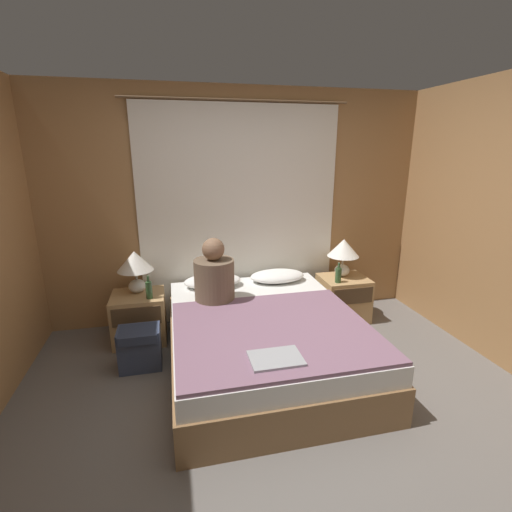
{
  "coord_description": "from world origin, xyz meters",
  "views": [
    {
      "loc": [
        -0.73,
        -2.1,
        1.88
      ],
      "look_at": [
        0.0,
        1.07,
        0.93
      ],
      "focal_mm": 26.0,
      "sensor_mm": 36.0,
      "label": 1
    }
  ],
  "objects_px": {
    "bed": "(264,340)",
    "pillow_left": "(213,281)",
    "person_left_in_bed": "(214,277)",
    "laptop_on_bed": "(276,358)",
    "pillow_right": "(277,276)",
    "beer_bottle_on_right_stand": "(338,275)",
    "nightstand_left": "(139,317)",
    "nightstand_right": "(343,298)",
    "lamp_right": "(343,251)",
    "backpack_on_floor": "(140,346)",
    "lamp_left": "(135,264)",
    "beer_bottle_on_left_stand": "(149,289)"
  },
  "relations": [
    {
      "from": "nightstand_left",
      "to": "beer_bottle_on_right_stand",
      "type": "bearing_deg",
      "value": -3.3
    },
    {
      "from": "lamp_right",
      "to": "nightstand_right",
      "type": "bearing_deg",
      "value": -90.0
    },
    {
      "from": "nightstand_right",
      "to": "pillow_right",
      "type": "bearing_deg",
      "value": 173.59
    },
    {
      "from": "lamp_left",
      "to": "nightstand_right",
      "type": "bearing_deg",
      "value": -1.8
    },
    {
      "from": "bed",
      "to": "lamp_left",
      "type": "height_order",
      "value": "lamp_left"
    },
    {
      "from": "laptop_on_bed",
      "to": "lamp_right",
      "type": "bearing_deg",
      "value": 51.62
    },
    {
      "from": "nightstand_right",
      "to": "lamp_right",
      "type": "xyz_separation_m",
      "value": [
        0.0,
        0.07,
        0.54
      ]
    },
    {
      "from": "beer_bottle_on_left_stand",
      "to": "nightstand_right",
      "type": "bearing_deg",
      "value": 3.28
    },
    {
      "from": "bed",
      "to": "pillow_left",
      "type": "height_order",
      "value": "pillow_left"
    },
    {
      "from": "pillow_right",
      "to": "beer_bottle_on_right_stand",
      "type": "distance_m",
      "value": 0.65
    },
    {
      "from": "lamp_right",
      "to": "pillow_right",
      "type": "distance_m",
      "value": 0.79
    },
    {
      "from": "lamp_left",
      "to": "pillow_right",
      "type": "bearing_deg",
      "value": 0.6
    },
    {
      "from": "bed",
      "to": "pillow_right",
      "type": "bearing_deg",
      "value": 66.19
    },
    {
      "from": "nightstand_left",
      "to": "lamp_left",
      "type": "relative_size",
      "value": 1.19
    },
    {
      "from": "bed",
      "to": "pillow_left",
      "type": "distance_m",
      "value": 0.93
    },
    {
      "from": "bed",
      "to": "beer_bottle_on_left_stand",
      "type": "relative_size",
      "value": 8.92
    },
    {
      "from": "person_left_in_bed",
      "to": "laptop_on_bed",
      "type": "distance_m",
      "value": 1.2
    },
    {
      "from": "lamp_left",
      "to": "beer_bottle_on_left_stand",
      "type": "height_order",
      "value": "lamp_left"
    },
    {
      "from": "nightstand_left",
      "to": "nightstand_right",
      "type": "xyz_separation_m",
      "value": [
        2.22,
        0.0,
        0.0
      ]
    },
    {
      "from": "lamp_right",
      "to": "laptop_on_bed",
      "type": "height_order",
      "value": "lamp_right"
    },
    {
      "from": "nightstand_left",
      "to": "nightstand_right",
      "type": "height_order",
      "value": "same"
    },
    {
      "from": "nightstand_right",
      "to": "lamp_right",
      "type": "bearing_deg",
      "value": 90.0
    },
    {
      "from": "bed",
      "to": "nightstand_right",
      "type": "height_order",
      "value": "nightstand_right"
    },
    {
      "from": "bed",
      "to": "lamp_right",
      "type": "relative_size",
      "value": 4.78
    },
    {
      "from": "nightstand_left",
      "to": "pillow_right",
      "type": "bearing_deg",
      "value": 3.32
    },
    {
      "from": "nightstand_right",
      "to": "nightstand_left",
      "type": "bearing_deg",
      "value": 180.0
    },
    {
      "from": "bed",
      "to": "pillow_left",
      "type": "xyz_separation_m",
      "value": [
        -0.35,
        0.8,
        0.3
      ]
    },
    {
      "from": "pillow_right",
      "to": "nightstand_right",
      "type": "bearing_deg",
      "value": -6.41
    },
    {
      "from": "lamp_left",
      "to": "beer_bottle_on_right_stand",
      "type": "height_order",
      "value": "lamp_left"
    },
    {
      "from": "bed",
      "to": "laptop_on_bed",
      "type": "distance_m",
      "value": 0.81
    },
    {
      "from": "pillow_left",
      "to": "person_left_in_bed",
      "type": "relative_size",
      "value": 0.97
    },
    {
      "from": "nightstand_left",
      "to": "pillow_right",
      "type": "height_order",
      "value": "pillow_right"
    },
    {
      "from": "pillow_left",
      "to": "person_left_in_bed",
      "type": "bearing_deg",
      "value": -93.53
    },
    {
      "from": "lamp_right",
      "to": "laptop_on_bed",
      "type": "xyz_separation_m",
      "value": [
        -1.22,
        -1.54,
        -0.26
      ]
    },
    {
      "from": "beer_bottle_on_right_stand",
      "to": "backpack_on_floor",
      "type": "relative_size",
      "value": 0.59
    },
    {
      "from": "person_left_in_bed",
      "to": "beer_bottle_on_left_stand",
      "type": "height_order",
      "value": "person_left_in_bed"
    },
    {
      "from": "bed",
      "to": "backpack_on_floor",
      "type": "distance_m",
      "value": 1.09
    },
    {
      "from": "pillow_left",
      "to": "person_left_in_bed",
      "type": "distance_m",
      "value": 0.44
    },
    {
      "from": "lamp_right",
      "to": "person_left_in_bed",
      "type": "xyz_separation_m",
      "value": [
        -1.49,
        -0.38,
        -0.06
      ]
    },
    {
      "from": "nightstand_left",
      "to": "person_left_in_bed",
      "type": "xyz_separation_m",
      "value": [
        0.73,
        -0.31,
        0.48
      ]
    },
    {
      "from": "pillow_right",
      "to": "beer_bottle_on_right_stand",
      "type": "height_order",
      "value": "beer_bottle_on_right_stand"
    },
    {
      "from": "bed",
      "to": "beer_bottle_on_left_stand",
      "type": "distance_m",
      "value": 1.2
    },
    {
      "from": "person_left_in_bed",
      "to": "laptop_on_bed",
      "type": "bearing_deg",
      "value": -76.83
    },
    {
      "from": "pillow_left",
      "to": "backpack_on_floor",
      "type": "xyz_separation_m",
      "value": [
        -0.72,
        -0.6,
        -0.33
      ]
    },
    {
      "from": "bed",
      "to": "lamp_left",
      "type": "xyz_separation_m",
      "value": [
        -1.11,
        0.79,
        0.54
      ]
    },
    {
      "from": "backpack_on_floor",
      "to": "person_left_in_bed",
      "type": "bearing_deg",
      "value": 16.68
    },
    {
      "from": "nightstand_right",
      "to": "pillow_right",
      "type": "distance_m",
      "value": 0.82
    },
    {
      "from": "nightstand_left",
      "to": "backpack_on_floor",
      "type": "xyz_separation_m",
      "value": [
        0.03,
        -0.52,
        -0.03
      ]
    },
    {
      "from": "laptop_on_bed",
      "to": "bed",
      "type": "bearing_deg",
      "value": 81.87
    },
    {
      "from": "nightstand_right",
      "to": "pillow_left",
      "type": "xyz_separation_m",
      "value": [
        -1.46,
        0.08,
        0.3
      ]
    }
  ]
}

